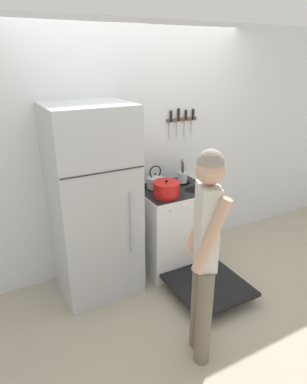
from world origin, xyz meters
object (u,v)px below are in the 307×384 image
object	(u,v)px
refrigerator	(94,204)
utensil_jar	(183,177)
tea_kettle	(155,181)
dutch_oven_pot	(166,189)
person	(205,249)
stove_range	(175,228)

from	to	relation	value
refrigerator	utensil_jar	bearing A→B (deg)	7.68
refrigerator	tea_kettle	xyz separation A→B (m)	(0.74, 0.14, 0.06)
refrigerator	tea_kettle	distance (m)	0.75
dutch_oven_pot	utensil_jar	distance (m)	0.44
tea_kettle	refrigerator	bearing A→B (deg)	-169.25
dutch_oven_pot	person	bearing A→B (deg)	-106.32
dutch_oven_pot	tea_kettle	distance (m)	0.25
refrigerator	stove_range	world-z (taller)	refrigerator
stove_range	dutch_oven_pot	bearing A→B (deg)	-152.87
refrigerator	person	bearing A→B (deg)	-71.17
tea_kettle	person	distance (m)	1.38
stove_range	tea_kettle	xyz separation A→B (m)	(-0.16, 0.16, 0.53)
dutch_oven_pot	person	distance (m)	1.13
tea_kettle	person	bearing A→B (deg)	-103.89
refrigerator	person	world-z (taller)	refrigerator
stove_range	utensil_jar	distance (m)	0.58
stove_range	refrigerator	bearing A→B (deg)	178.43
refrigerator	stove_range	xyz separation A→B (m)	(0.90, -0.02, -0.48)
dutch_oven_pot	tea_kettle	xyz separation A→B (m)	(0.01, 0.25, 0.00)
stove_range	tea_kettle	size ratio (longest dim) A/B	5.43
refrigerator	stove_range	size ratio (longest dim) A/B	1.37
tea_kettle	person	size ratio (longest dim) A/B	0.15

